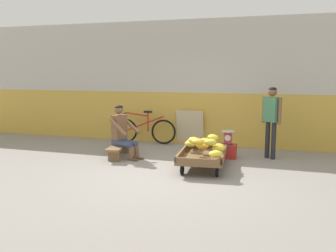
# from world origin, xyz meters

# --- Properties ---
(ground_plane) EXTENTS (80.00, 80.00, 0.00)m
(ground_plane) POSITION_xyz_m (0.00, 0.00, 0.00)
(ground_plane) COLOR gray
(back_wall) EXTENTS (16.00, 0.30, 3.14)m
(back_wall) POSITION_xyz_m (0.00, 3.11, 1.57)
(back_wall) COLOR gold
(back_wall) RESTS_ON ground
(banana_cart) EXTENTS (0.97, 1.51, 0.36)m
(banana_cart) POSITION_xyz_m (0.51, 0.72, 0.24)
(banana_cart) COLOR brown
(banana_cart) RESTS_ON ground
(banana_pile) EXTENTS (0.96, 1.37, 0.26)m
(banana_pile) POSITION_xyz_m (0.51, 0.83, 0.47)
(banana_pile) COLOR yellow
(banana_pile) RESTS_ON banana_cart
(low_bench) EXTENTS (0.43, 1.13, 0.27)m
(low_bench) POSITION_xyz_m (-1.43, 1.11, 0.20)
(low_bench) COLOR brown
(low_bench) RESTS_ON ground
(vendor_seated) EXTENTS (0.73, 0.59, 1.14)m
(vendor_seated) POSITION_xyz_m (-1.34, 1.08, 0.57)
(vendor_seated) COLOR brown
(vendor_seated) RESTS_ON ground
(plastic_crate) EXTENTS (0.36, 0.28, 0.30)m
(plastic_crate) POSITION_xyz_m (0.84, 1.72, 0.15)
(plastic_crate) COLOR red
(plastic_crate) RESTS_ON ground
(weighing_scale) EXTENTS (0.30, 0.30, 0.29)m
(weighing_scale) POSITION_xyz_m (0.84, 1.72, 0.45)
(weighing_scale) COLOR #28282D
(weighing_scale) RESTS_ON plastic_crate
(bicycle_near_left) EXTENTS (1.66, 0.48, 0.86)m
(bicycle_near_left) POSITION_xyz_m (-1.46, 2.69, 0.35)
(bicycle_near_left) COLOR black
(bicycle_near_left) RESTS_ON ground
(sign_board) EXTENTS (0.70, 0.20, 0.89)m
(sign_board) POSITION_xyz_m (-0.29, 2.90, 0.44)
(sign_board) COLOR #C6B289
(sign_board) RESTS_ON ground
(customer_adult) EXTENTS (0.41, 0.35, 1.53)m
(customer_adult) POSITION_xyz_m (1.72, 1.96, 0.95)
(customer_adult) COLOR #232328
(customer_adult) RESTS_ON ground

